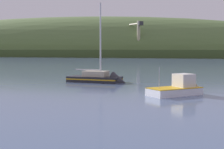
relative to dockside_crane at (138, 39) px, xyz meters
The scene contains 4 objects.
far_shoreline_hill 73.87m from the dockside_crane, 149.42° to the left, with size 550.60×126.91×60.29m.
dockside_crane is the anchor object (origin of this frame).
sailboat_near_mooring 161.61m from the dockside_crane, 79.99° to the right, with size 9.68×4.20×14.00m.
fishing_boat_moored 175.27m from the dockside_crane, 76.38° to the right, with size 6.52×6.63×4.26m.
Camera 1 is at (18.43, -13.46, 5.27)m, focal length 54.04 mm.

